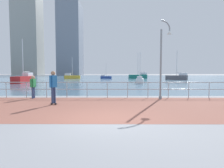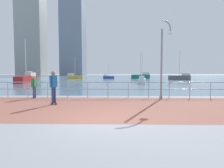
{
  "view_description": "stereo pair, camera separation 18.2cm",
  "coord_description": "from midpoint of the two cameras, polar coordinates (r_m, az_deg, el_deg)",
  "views": [
    {
      "loc": [
        0.4,
        -6.94,
        1.77
      ],
      "look_at": [
        0.34,
        3.64,
        1.1
      ],
      "focal_mm": 30.41,
      "sensor_mm": 36.0,
      "label": 1
    },
    {
      "loc": [
        0.58,
        -6.94,
        1.77
      ],
      "look_at": [
        0.34,
        3.64,
        1.1
      ],
      "focal_mm": 30.41,
      "sensor_mm": 36.0,
      "label": 2
    }
  ],
  "objects": [
    {
      "name": "brick_paving",
      "position": [
        9.84,
        -2.53,
        -6.73
      ],
      "size": [
        28.0,
        6.67,
        0.01
      ],
      "primitive_type": "cube",
      "color": "#935647",
      "rests_on": "ground"
    },
    {
      "name": "sailboat_gray",
      "position": [
        45.63,
        18.93,
        2.01
      ],
      "size": [
        4.76,
        3.68,
        6.58
      ],
      "color": "#595960",
      "rests_on": "ground"
    },
    {
      "name": "sailboat_teal",
      "position": [
        51.29,
        -2.0,
        2.1
      ],
      "size": [
        2.98,
        0.95,
        4.18
      ],
      "color": "#284799",
      "rests_on": "ground"
    },
    {
      "name": "sailboat_ivory",
      "position": [
        34.2,
        -25.11,
        1.46
      ],
      "size": [
        1.65,
        5.06,
        7.07
      ],
      "color": "#B21E1E",
      "rests_on": "ground"
    },
    {
      "name": "skateboarder",
      "position": [
        10.72,
        -17.7,
        -0.1
      ],
      "size": [
        0.41,
        0.54,
        1.83
      ],
      "color": "black",
      "rests_on": "ground"
    },
    {
      "name": "tower_beige",
      "position": [
        109.51,
        -12.39,
        12.78
      ],
      "size": [
        11.79,
        16.07,
        40.32
      ],
      "color": "slate",
      "rests_on": "ground"
    },
    {
      "name": "sailboat_navy",
      "position": [
        50.95,
        -12.1,
        2.18
      ],
      "size": [
        4.15,
        1.63,
        5.69
      ],
      "color": "gold",
      "rests_on": "ground"
    },
    {
      "name": "harbor_water",
      "position": [
        58.03,
        -0.15,
        1.89
      ],
      "size": [
        180.0,
        88.0,
        0.0
      ],
      "primitive_type": "cube",
      "color": "slate",
      "rests_on": "ground"
    },
    {
      "name": "ground",
      "position": [
        46.97,
        -0.26,
        1.48
      ],
      "size": [
        220.0,
        220.0,
        0.0
      ],
      "primitive_type": "plane",
      "color": "gray"
    },
    {
      "name": "sailboat_red",
      "position": [
        52.69,
        7.86,
        2.4
      ],
      "size": [
        5.07,
        2.09,
        6.92
      ],
      "color": "#197266",
      "rests_on": "ground"
    },
    {
      "name": "lamppost",
      "position": [
        12.86,
        14.82,
        8.22
      ],
      "size": [
        0.82,
        0.36,
        5.11
      ],
      "color": "gray",
      "rests_on": "ground"
    },
    {
      "name": "waterfront_railing",
      "position": [
        13.05,
        -1.81,
        -0.84
      ],
      "size": [
        25.25,
        0.06,
        1.09
      ],
      "color": "#9EADB7",
      "rests_on": "ground"
    },
    {
      "name": "bystander",
      "position": [
        13.81,
        -22.99,
        -0.31
      ],
      "size": [
        0.29,
        0.56,
        1.53
      ],
      "color": "#384C7A",
      "rests_on": "ground"
    },
    {
      "name": "sailboat_white",
      "position": [
        29.67,
        8.2,
        1.07
      ],
      "size": [
        1.67,
        3.56,
        4.81
      ],
      "color": "white",
      "rests_on": "ground"
    },
    {
      "name": "tower_slate",
      "position": [
        125.25,
        -24.03,
        13.06
      ],
      "size": [
        14.78,
        11.91,
        47.54
      ],
      "color": "#939993",
      "rests_on": "ground"
    }
  ]
}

